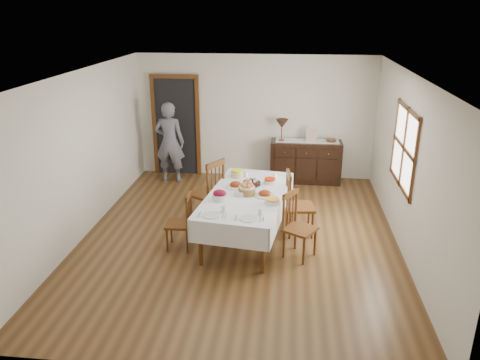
# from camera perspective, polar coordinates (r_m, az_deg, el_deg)

# --- Properties ---
(ground) EXTENTS (6.00, 6.00, 0.00)m
(ground) POSITION_cam_1_polar(r_m,az_deg,el_deg) (7.62, -0.08, -6.97)
(ground) COLOR brown
(room_shell) EXTENTS (5.02, 6.02, 2.65)m
(room_shell) POSITION_cam_1_polar(r_m,az_deg,el_deg) (7.44, -0.85, 5.90)
(room_shell) COLOR silver
(room_shell) RESTS_ON ground
(dining_table) EXTENTS (1.44, 2.39, 0.78)m
(dining_table) POSITION_cam_1_polar(r_m,az_deg,el_deg) (7.30, 0.83, -2.33)
(dining_table) COLOR white
(dining_table) RESTS_ON ground
(chair_left_near) EXTENTS (0.39, 0.39, 0.90)m
(chair_left_near) POSITION_cam_1_polar(r_m,az_deg,el_deg) (7.15, -7.17, -4.97)
(chair_left_near) COLOR #532C11
(chair_left_near) RESTS_ON ground
(chair_left_far) EXTENTS (0.64, 0.64, 1.13)m
(chair_left_far) POSITION_cam_1_polar(r_m,az_deg,el_deg) (7.92, -3.80, -1.37)
(chair_left_far) COLOR #532C11
(chair_left_far) RESTS_ON ground
(chair_right_near) EXTENTS (0.57, 0.57, 1.00)m
(chair_right_near) POSITION_cam_1_polar(r_m,az_deg,el_deg) (6.92, 6.98, -5.43)
(chair_right_near) COLOR #532C11
(chair_right_near) RESTS_ON ground
(chair_right_far) EXTENTS (0.50, 0.50, 1.07)m
(chair_right_far) POSITION_cam_1_polar(r_m,az_deg,el_deg) (7.56, 6.95, -2.84)
(chair_right_far) COLOR #532C11
(chair_right_far) RESTS_ON ground
(sideboard) EXTENTS (1.47, 0.53, 0.88)m
(sideboard) POSITION_cam_1_polar(r_m,az_deg,el_deg) (9.93, 8.00, 2.25)
(sideboard) COLOR black
(sideboard) RESTS_ON ground
(person) EXTENTS (0.58, 0.38, 1.81)m
(person) POSITION_cam_1_polar(r_m,az_deg,el_deg) (9.85, -8.58, 4.88)
(person) COLOR #585865
(person) RESTS_ON ground
(bread_basket) EXTENTS (0.27, 0.27, 0.19)m
(bread_basket) POSITION_cam_1_polar(r_m,az_deg,el_deg) (7.20, 0.84, -1.14)
(bread_basket) COLOR brown
(bread_basket) RESTS_ON dining_table
(egg_basket) EXTENTS (0.29, 0.29, 0.11)m
(egg_basket) POSITION_cam_1_polar(r_m,az_deg,el_deg) (7.60, 1.43, -0.34)
(egg_basket) COLOR black
(egg_basket) RESTS_ON dining_table
(ham_platter_a) EXTENTS (0.33, 0.33, 0.11)m
(ham_platter_a) POSITION_cam_1_polar(r_m,az_deg,el_deg) (7.51, -0.54, -0.65)
(ham_platter_a) COLOR silver
(ham_platter_a) RESTS_ON dining_table
(ham_platter_b) EXTENTS (0.33, 0.33, 0.11)m
(ham_platter_b) POSITION_cam_1_polar(r_m,az_deg,el_deg) (7.17, 3.04, -1.73)
(ham_platter_b) COLOR silver
(ham_platter_b) RESTS_ON dining_table
(beet_bowl) EXTENTS (0.22, 0.22, 0.16)m
(beet_bowl) POSITION_cam_1_polar(r_m,az_deg,el_deg) (7.00, -2.50, -1.88)
(beet_bowl) COLOR silver
(beet_bowl) RESTS_ON dining_table
(carrot_bowl) EXTENTS (0.20, 0.20, 0.09)m
(carrot_bowl) POSITION_cam_1_polar(r_m,az_deg,el_deg) (7.66, 3.66, -0.14)
(carrot_bowl) COLOR silver
(carrot_bowl) RESTS_ON dining_table
(pineapple_bowl) EXTENTS (0.23, 0.23, 0.13)m
(pineapple_bowl) POSITION_cam_1_polar(r_m,az_deg,el_deg) (7.94, -0.33, 0.79)
(pineapple_bowl) COLOR #D4B88C
(pineapple_bowl) RESTS_ON dining_table
(casserole_dish) EXTENTS (0.23, 0.23, 0.08)m
(casserole_dish) POSITION_cam_1_polar(r_m,az_deg,el_deg) (6.90, 4.01, -2.59)
(casserole_dish) COLOR silver
(casserole_dish) RESTS_ON dining_table
(butter_dish) EXTENTS (0.15, 0.11, 0.07)m
(butter_dish) POSITION_cam_1_polar(r_m,az_deg,el_deg) (7.15, -0.12, -1.72)
(butter_dish) COLOR silver
(butter_dish) RESTS_ON dining_table
(setting_left) EXTENTS (0.44, 0.31, 0.10)m
(setting_left) POSITION_cam_1_polar(r_m,az_deg,el_deg) (6.55, -3.04, -4.04)
(setting_left) COLOR silver
(setting_left) RESTS_ON dining_table
(setting_right) EXTENTS (0.44, 0.31, 0.10)m
(setting_right) POSITION_cam_1_polar(r_m,az_deg,el_deg) (6.45, 1.50, -4.42)
(setting_right) COLOR silver
(setting_right) RESTS_ON dining_table
(glass_far_a) EXTENTS (0.07, 0.07, 0.09)m
(glass_far_a) POSITION_cam_1_polar(r_m,az_deg,el_deg) (7.95, 0.74, 0.71)
(glass_far_a) COLOR white
(glass_far_a) RESTS_ON dining_table
(glass_far_b) EXTENTS (0.07, 0.07, 0.10)m
(glass_far_b) POSITION_cam_1_polar(r_m,az_deg,el_deg) (7.90, 4.27, 0.53)
(glass_far_b) COLOR white
(glass_far_b) RESTS_ON dining_table
(runner) EXTENTS (1.30, 0.35, 0.01)m
(runner) POSITION_cam_1_polar(r_m,az_deg,el_deg) (9.83, 8.20, 4.74)
(runner) COLOR silver
(runner) RESTS_ON sideboard
(table_lamp) EXTENTS (0.26, 0.26, 0.46)m
(table_lamp) POSITION_cam_1_polar(r_m,az_deg,el_deg) (9.68, 5.13, 6.78)
(table_lamp) COLOR brown
(table_lamp) RESTS_ON sideboard
(picture_frame) EXTENTS (0.22, 0.08, 0.28)m
(picture_frame) POSITION_cam_1_polar(r_m,az_deg,el_deg) (9.74, 8.70, 5.39)
(picture_frame) COLOR tan
(picture_frame) RESTS_ON sideboard
(deco_bowl) EXTENTS (0.20, 0.20, 0.06)m
(deco_bowl) POSITION_cam_1_polar(r_m,az_deg,el_deg) (9.84, 11.05, 4.75)
(deco_bowl) COLOR #532C11
(deco_bowl) RESTS_ON sideboard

